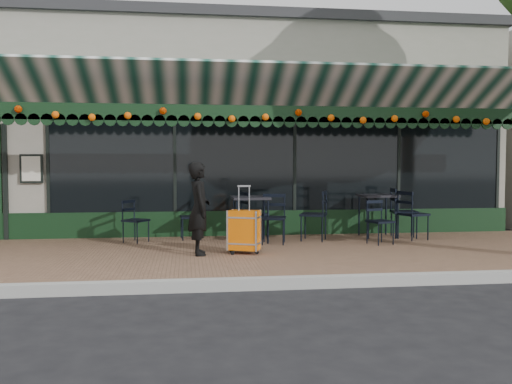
{
  "coord_description": "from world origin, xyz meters",
  "views": [
    {
      "loc": [
        -0.78,
        -6.8,
        1.59
      ],
      "look_at": [
        0.3,
        1.6,
        1.15
      ],
      "focal_mm": 38.0,
      "sensor_mm": 36.0,
      "label": 1
    }
  ],
  "objects": [
    {
      "name": "ground",
      "position": [
        0.0,
        0.0,
        0.0
      ],
      "size": [
        80.0,
        80.0,
        0.0
      ],
      "primitive_type": "plane",
      "color": "black",
      "rests_on": "ground"
    },
    {
      "name": "sidewalk",
      "position": [
        0.0,
        2.0,
        0.07
      ],
      "size": [
        18.0,
        4.0,
        0.15
      ],
      "primitive_type": "cube",
      "color": "brown",
      "rests_on": "ground"
    },
    {
      "name": "curb",
      "position": [
        0.0,
        -0.08,
        0.07
      ],
      "size": [
        18.0,
        0.16,
        0.15
      ],
      "primitive_type": "cube",
      "color": "#9E9E99",
      "rests_on": "ground"
    },
    {
      "name": "restaurant_building",
      "position": [
        0.0,
        7.84,
        2.27
      ],
      "size": [
        12.0,
        9.6,
        4.5
      ],
      "color": "gray",
      "rests_on": "ground"
    },
    {
      "name": "woman",
      "position": [
        -0.58,
        1.77,
        0.88
      ],
      "size": [
        0.39,
        0.56,
        1.46
      ],
      "primitive_type": "imported",
      "rotation": [
        0.0,
        0.0,
        1.65
      ],
      "color": "black",
      "rests_on": "sidewalk"
    },
    {
      "name": "suitcase",
      "position": [
        0.13,
        1.78,
        0.51
      ],
      "size": [
        0.54,
        0.43,
        1.09
      ],
      "rotation": [
        0.0,
        0.0,
        -0.41
      ],
      "color": "orange",
      "rests_on": "sidewalk"
    },
    {
      "name": "cafe_table_a",
      "position": [
        2.96,
        3.44,
        0.9
      ],
      "size": [
        0.68,
        0.68,
        0.84
      ],
      "color": "black",
      "rests_on": "sidewalk"
    },
    {
      "name": "cafe_table_b",
      "position": [
        0.39,
        3.08,
        0.9
      ],
      "size": [
        0.68,
        0.68,
        0.84
      ],
      "color": "black",
      "rests_on": "sidewalk"
    },
    {
      "name": "chair_a_left",
      "position": [
        1.59,
        3.1,
        0.63
      ],
      "size": [
        0.63,
        0.63,
        0.96
      ],
      "primitive_type": null,
      "rotation": [
        0.0,
        0.0,
        -1.98
      ],
      "color": "black",
      "rests_on": "sidewalk"
    },
    {
      "name": "chair_a_right",
      "position": [
        3.45,
        3.29,
        0.64
      ],
      "size": [
        0.56,
        0.56,
        0.98
      ],
      "primitive_type": null,
      "rotation": [
        0.0,
        0.0,
        1.4
      ],
      "color": "black",
      "rests_on": "sidewalk"
    },
    {
      "name": "chair_a_front",
      "position": [
        2.67,
        2.49,
        0.55
      ],
      "size": [
        0.5,
        0.5,
        0.8
      ],
      "primitive_type": null,
      "rotation": [
        0.0,
        0.0,
        0.31
      ],
      "color": "black",
      "rests_on": "sidewalk"
    },
    {
      "name": "chair_a_extra",
      "position": [
        3.5,
        2.98,
        0.62
      ],
      "size": [
        0.6,
        0.6,
        0.94
      ],
      "primitive_type": null,
      "rotation": [
        0.0,
        0.0,
        1.89
      ],
      "color": "black",
      "rests_on": "sidewalk"
    },
    {
      "name": "chair_b_left",
      "position": [
        -0.7,
        3.58,
        0.57
      ],
      "size": [
        0.45,
        0.45,
        0.83
      ],
      "primitive_type": null,
      "rotation": [
        0.0,
        0.0,
        -1.48
      ],
      "color": "black",
      "rests_on": "sidewalk"
    },
    {
      "name": "chair_b_right",
      "position": [
        0.53,
        3.56,
        0.61
      ],
      "size": [
        0.56,
        0.56,
        0.92
      ],
      "primitive_type": null,
      "rotation": [
        0.0,
        0.0,
        1.84
      ],
      "color": "black",
      "rests_on": "sidewalk"
    },
    {
      "name": "chair_b_front",
      "position": [
        0.78,
        2.79,
        0.61
      ],
      "size": [
        0.55,
        0.55,
        0.91
      ],
      "primitive_type": null,
      "rotation": [
        0.0,
        0.0,
        -0.23
      ],
      "color": "black",
      "rests_on": "sidewalk"
    },
    {
      "name": "chair_solo",
      "position": [
        -1.7,
        3.28,
        0.55
      ],
      "size": [
        0.55,
        0.55,
        0.79
      ],
      "primitive_type": null,
      "rotation": [
        0.0,
        0.0,
        0.97
      ],
      "color": "black",
      "rests_on": "sidewalk"
    }
  ]
}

